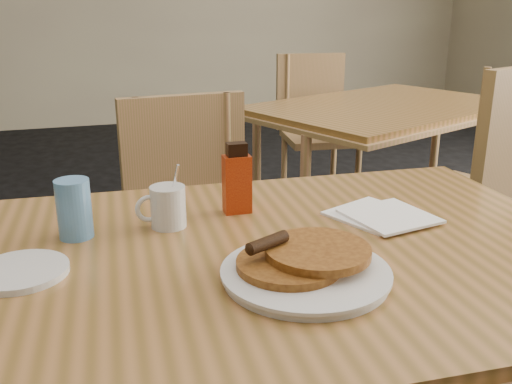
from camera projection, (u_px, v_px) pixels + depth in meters
main_table at (266, 268)px, 1.11m from camera, size 1.40×0.99×0.75m
neighbor_table at (384, 113)px, 2.69m from camera, size 1.49×1.26×0.75m
chair_main_far at (192, 214)px, 1.85m from camera, size 0.45×0.45×0.92m
chair_neighbor_far at (316, 118)px, 3.42m from camera, size 0.46×0.46×0.92m
chair_neighbor_near at (492, 177)px, 2.05m from camera, size 0.58×0.60×1.01m
pancake_plate at (304, 268)px, 0.98m from camera, size 0.29×0.29×0.07m
coffee_mug at (167, 206)px, 1.20m from camera, size 0.11×0.07×0.14m
syrup_bottle at (237, 181)px, 1.27m from camera, size 0.06×0.04×0.16m
napkin_stack at (382, 215)px, 1.26m from camera, size 0.23×0.24×0.01m
blue_tumbler at (74, 209)px, 1.14m from camera, size 0.08×0.08×0.12m
side_saucer at (20, 272)px, 0.99m from camera, size 0.17×0.17×0.01m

